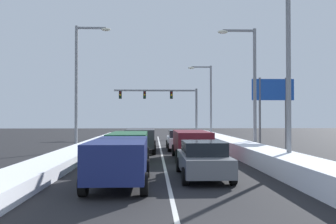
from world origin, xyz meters
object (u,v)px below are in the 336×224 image
at_px(suv_navy_center_lane_nearest, 119,158).
at_px(street_lamp_left_mid, 81,77).
at_px(suv_charcoal_center_lane_third, 141,138).
at_px(street_lamp_right_near, 281,56).
at_px(sedan_gray_right_lane_nearest, 203,159).
at_px(sedan_white_right_lane_third, 180,140).
at_px(suv_green_center_lane_second, 129,145).
at_px(traffic_light_gantry, 167,100).
at_px(street_lamp_right_mid, 250,79).
at_px(street_lamp_right_far, 208,96).
at_px(roadside_sign_right, 273,97).
at_px(suv_maroon_right_lane_second, 192,142).

height_order(suv_navy_center_lane_nearest, street_lamp_left_mid, street_lamp_left_mid).
relative_size(suv_charcoal_center_lane_third, street_lamp_right_near, 0.54).
distance_m(suv_navy_center_lane_nearest, street_lamp_left_mid, 14.63).
height_order(sedan_gray_right_lane_nearest, sedan_white_right_lane_third, same).
xyz_separation_m(street_lamp_right_near, street_lamp_left_mid, (-11.46, 10.11, 0.16)).
distance_m(sedan_gray_right_lane_nearest, suv_navy_center_lane_nearest, 3.62).
height_order(sedan_white_right_lane_third, suv_green_center_lane_second, suv_green_center_lane_second).
bearing_deg(sedan_white_right_lane_third, sedan_gray_right_lane_nearest, -89.96).
height_order(suv_navy_center_lane_nearest, street_lamp_right_near, street_lamp_right_near).
bearing_deg(suv_charcoal_center_lane_third, traffic_light_gantry, 81.89).
bearing_deg(street_lamp_right_near, suv_green_center_lane_second, 158.92).
bearing_deg(street_lamp_right_mid, suv_green_center_lane_second, -150.27).
bearing_deg(street_lamp_left_mid, traffic_light_gantry, 67.57).
xyz_separation_m(street_lamp_right_far, roadside_sign_right, (2.94, -12.46, -0.94)).
bearing_deg(sedan_gray_right_lane_nearest, street_lamp_right_far, 80.45).
bearing_deg(suv_maroon_right_lane_second, traffic_light_gantry, 91.36).
bearing_deg(street_lamp_right_near, street_lamp_right_far, 89.87).
height_order(suv_green_center_lane_second, street_lamp_left_mid, street_lamp_left_mid).
relative_size(suv_charcoal_center_lane_third, street_lamp_left_mid, 0.52).
relative_size(sedan_white_right_lane_third, suv_navy_center_lane_nearest, 0.92).
height_order(street_lamp_right_near, roadside_sign_right, street_lamp_right_near).
distance_m(street_lamp_right_far, roadside_sign_right, 12.84).
bearing_deg(street_lamp_right_mid, suv_charcoal_center_lane_third, 168.09).
bearing_deg(sedan_gray_right_lane_nearest, street_lamp_left_mid, 122.53).
height_order(suv_maroon_right_lane_second, traffic_light_gantry, traffic_light_gantry).
bearing_deg(roadside_sign_right, street_lamp_left_mid, 178.03).
relative_size(suv_green_center_lane_second, suv_charcoal_center_lane_third, 1.00).
relative_size(sedan_gray_right_lane_nearest, suv_navy_center_lane_nearest, 0.92).
distance_m(suv_maroon_right_lane_second, street_lamp_right_mid, 6.48).
height_order(suv_green_center_lane_second, traffic_light_gantry, traffic_light_gantry).
distance_m(suv_charcoal_center_lane_third, roadside_sign_right, 10.36).
bearing_deg(street_lamp_left_mid, street_lamp_right_far, 46.11).
distance_m(sedan_white_right_lane_third, suv_charcoal_center_lane_third, 3.53).
distance_m(suv_navy_center_lane_nearest, roadside_sign_right, 16.62).
bearing_deg(traffic_light_gantry, sedan_gray_right_lane_nearest, -89.41).
bearing_deg(street_lamp_right_near, traffic_light_gantry, 98.76).
bearing_deg(traffic_light_gantry, suv_maroon_right_lane_second, -88.64).
bearing_deg(street_lamp_right_mid, street_lamp_right_far, 92.12).
height_order(suv_navy_center_lane_nearest, suv_green_center_lane_second, same).
xyz_separation_m(sedan_white_right_lane_third, street_lamp_left_mid, (-7.50, -0.74, 4.77)).
distance_m(sedan_gray_right_lane_nearest, street_lamp_right_far, 24.44).
distance_m(sedan_white_right_lane_third, street_lamp_right_near, 12.44).
bearing_deg(street_lamp_right_near, suv_charcoal_center_lane_third, 127.68).
height_order(suv_charcoal_center_lane_third, street_lamp_right_near, street_lamp_right_near).
height_order(suv_maroon_right_lane_second, roadside_sign_right, roadside_sign_right).
xyz_separation_m(sedan_gray_right_lane_nearest, street_lamp_right_mid, (4.54, 9.03, 4.35)).
relative_size(suv_navy_center_lane_nearest, traffic_light_gantry, 0.46).
bearing_deg(street_lamp_right_near, roadside_sign_right, 72.72).
relative_size(sedan_gray_right_lane_nearest, street_lamp_right_mid, 0.52).
xyz_separation_m(sedan_gray_right_lane_nearest, suv_maroon_right_lane_second, (0.24, 6.42, 0.25)).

